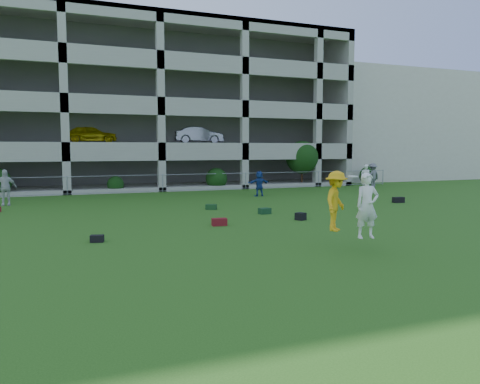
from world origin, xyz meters
name	(u,v)px	position (x,y,z in m)	size (l,w,h in m)	color
ground	(300,247)	(0.00, 0.00, 0.00)	(100.00, 100.00, 0.00)	#235114
stucco_building	(367,128)	(23.00, 28.00, 5.00)	(16.00, 14.00, 10.00)	beige
bystander_b	(5,188)	(-9.05, 14.51, 0.92)	(1.08, 0.45, 1.84)	silver
bystander_d	(259,184)	(4.91, 14.13, 0.77)	(1.43, 0.46, 1.54)	navy
bystander_e	(366,178)	(13.21, 14.79, 0.91)	(0.67, 0.44, 1.83)	white
bystander_f	(373,175)	(15.46, 16.99, 0.90)	(1.17, 0.67, 1.80)	slate
bag_red_a	(219,222)	(-0.94, 4.56, 0.14)	(0.55, 0.30, 0.28)	#550E10
bag_black_b	(97,239)	(-5.48, 3.00, 0.11)	(0.40, 0.25, 0.22)	black
bag_green_c	(265,211)	(1.98, 6.86, 0.13)	(0.50, 0.35, 0.26)	#143719
crate_d	(301,216)	(2.58, 4.67, 0.15)	(0.35, 0.35, 0.30)	black
bag_black_e	(398,200)	(10.46, 8.19, 0.15)	(0.60, 0.30, 0.30)	black
bag_green_g	(211,207)	(0.22, 9.15, 0.12)	(0.50, 0.30, 0.25)	#14381E
frisbee_contest	(346,203)	(0.96, -0.89, 1.38)	(1.90, 1.18, 1.92)	#F4AF15
parking_garage	(139,111)	(0.00, 27.70, 6.01)	(30.00, 14.00, 12.00)	#9E998C
fence	(163,183)	(0.00, 19.00, 0.61)	(36.06, 0.06, 1.20)	gray
shrub_row	(224,168)	(4.59, 19.70, 1.51)	(34.38, 2.52, 3.50)	#163D11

